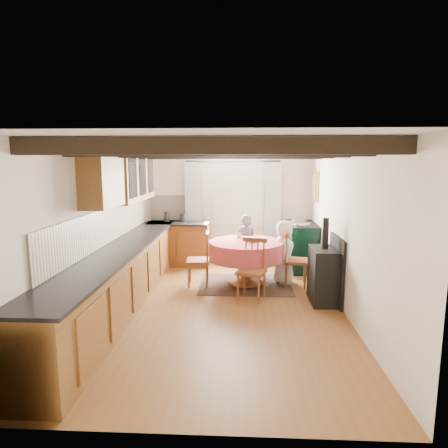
# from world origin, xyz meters

# --- Properties ---
(floor) EXTENTS (3.60, 5.50, 0.00)m
(floor) POSITION_xyz_m (0.00, 0.00, 0.00)
(floor) COLOR brown
(floor) RESTS_ON ground
(ceiling) EXTENTS (3.60, 5.50, 0.00)m
(ceiling) POSITION_xyz_m (0.00, 0.00, 2.40)
(ceiling) COLOR white
(ceiling) RESTS_ON ground
(wall_back) EXTENTS (3.60, 0.00, 2.40)m
(wall_back) POSITION_xyz_m (0.00, 2.75, 1.20)
(wall_back) COLOR silver
(wall_back) RESTS_ON ground
(wall_front) EXTENTS (3.60, 0.00, 2.40)m
(wall_front) POSITION_xyz_m (0.00, -2.75, 1.20)
(wall_front) COLOR silver
(wall_front) RESTS_ON ground
(wall_left) EXTENTS (0.00, 5.50, 2.40)m
(wall_left) POSITION_xyz_m (-1.80, 0.00, 1.20)
(wall_left) COLOR silver
(wall_left) RESTS_ON ground
(wall_right) EXTENTS (0.00, 5.50, 2.40)m
(wall_right) POSITION_xyz_m (1.80, 0.00, 1.20)
(wall_right) COLOR silver
(wall_right) RESTS_ON ground
(beam_a) EXTENTS (3.60, 0.16, 0.16)m
(beam_a) POSITION_xyz_m (0.00, -2.00, 2.31)
(beam_a) COLOR black
(beam_a) RESTS_ON ceiling
(beam_b) EXTENTS (3.60, 0.16, 0.16)m
(beam_b) POSITION_xyz_m (0.00, -1.00, 2.31)
(beam_b) COLOR black
(beam_b) RESTS_ON ceiling
(beam_c) EXTENTS (3.60, 0.16, 0.16)m
(beam_c) POSITION_xyz_m (0.00, 0.00, 2.31)
(beam_c) COLOR black
(beam_c) RESTS_ON ceiling
(beam_d) EXTENTS (3.60, 0.16, 0.16)m
(beam_d) POSITION_xyz_m (0.00, 1.00, 2.31)
(beam_d) COLOR black
(beam_d) RESTS_ON ceiling
(beam_e) EXTENTS (3.60, 0.16, 0.16)m
(beam_e) POSITION_xyz_m (0.00, 2.00, 2.31)
(beam_e) COLOR black
(beam_e) RESTS_ON ceiling
(splash_left) EXTENTS (0.02, 4.50, 0.55)m
(splash_left) POSITION_xyz_m (-1.78, 0.30, 1.20)
(splash_left) COLOR beige
(splash_left) RESTS_ON wall_left
(splash_back) EXTENTS (1.40, 0.02, 0.55)m
(splash_back) POSITION_xyz_m (-1.00, 2.73, 1.20)
(splash_back) COLOR beige
(splash_back) RESTS_ON wall_back
(base_cabinet_left) EXTENTS (0.60, 5.30, 0.88)m
(base_cabinet_left) POSITION_xyz_m (-1.50, 0.00, 0.44)
(base_cabinet_left) COLOR brown
(base_cabinet_left) RESTS_ON floor
(base_cabinet_back) EXTENTS (1.30, 0.60, 0.88)m
(base_cabinet_back) POSITION_xyz_m (-1.05, 2.45, 0.44)
(base_cabinet_back) COLOR brown
(base_cabinet_back) RESTS_ON floor
(worktop_left) EXTENTS (0.64, 5.30, 0.04)m
(worktop_left) POSITION_xyz_m (-1.48, 0.00, 0.90)
(worktop_left) COLOR black
(worktop_left) RESTS_ON base_cabinet_left
(worktop_back) EXTENTS (1.30, 0.64, 0.04)m
(worktop_back) POSITION_xyz_m (-1.05, 2.43, 0.90)
(worktop_back) COLOR black
(worktop_back) RESTS_ON base_cabinet_back
(wall_cabinet_glass) EXTENTS (0.34, 1.80, 0.90)m
(wall_cabinet_glass) POSITION_xyz_m (-1.63, 1.20, 1.95)
(wall_cabinet_glass) COLOR brown
(wall_cabinet_glass) RESTS_ON wall_left
(wall_cabinet_solid) EXTENTS (0.34, 0.90, 0.70)m
(wall_cabinet_solid) POSITION_xyz_m (-1.63, -0.30, 1.90)
(wall_cabinet_solid) COLOR brown
(wall_cabinet_solid) RESTS_ON wall_left
(window_frame) EXTENTS (1.34, 0.03, 1.54)m
(window_frame) POSITION_xyz_m (0.10, 2.73, 1.60)
(window_frame) COLOR white
(window_frame) RESTS_ON wall_back
(window_pane) EXTENTS (1.20, 0.01, 1.40)m
(window_pane) POSITION_xyz_m (0.10, 2.74, 1.60)
(window_pane) COLOR white
(window_pane) RESTS_ON wall_back
(curtain_left) EXTENTS (0.35, 0.10, 2.10)m
(curtain_left) POSITION_xyz_m (-0.75, 2.65, 1.10)
(curtain_left) COLOR #B4B4B4
(curtain_left) RESTS_ON wall_back
(curtain_right) EXTENTS (0.35, 0.10, 2.10)m
(curtain_right) POSITION_xyz_m (0.95, 2.65, 1.10)
(curtain_right) COLOR #B4B4B4
(curtain_right) RESTS_ON wall_back
(curtain_rod) EXTENTS (2.00, 0.03, 0.03)m
(curtain_rod) POSITION_xyz_m (0.10, 2.65, 2.20)
(curtain_rod) COLOR black
(curtain_rod) RESTS_ON wall_back
(wall_picture) EXTENTS (0.04, 0.50, 0.60)m
(wall_picture) POSITION_xyz_m (1.77, 2.30, 1.70)
(wall_picture) COLOR gold
(wall_picture) RESTS_ON wall_right
(wall_plate) EXTENTS (0.30, 0.02, 0.30)m
(wall_plate) POSITION_xyz_m (1.05, 2.72, 1.70)
(wall_plate) COLOR silver
(wall_plate) RESTS_ON wall_back
(rug) EXTENTS (1.62, 1.26, 0.01)m
(rug) POSITION_xyz_m (0.37, 1.12, 0.01)
(rug) COLOR #4D4534
(rug) RESTS_ON floor
(dining_table) EXTENTS (1.31, 1.31, 0.79)m
(dining_table) POSITION_xyz_m (0.37, 1.12, 0.39)
(dining_table) COLOR #B84F3F
(dining_table) RESTS_ON floor
(chair_near) EXTENTS (0.54, 0.55, 0.98)m
(chair_near) POSITION_xyz_m (0.46, 0.38, 0.49)
(chair_near) COLOR brown
(chair_near) RESTS_ON floor
(chair_left) EXTENTS (0.46, 0.44, 0.96)m
(chair_left) POSITION_xyz_m (-0.47, 1.06, 0.48)
(chair_left) COLOR brown
(chair_left) RESTS_ON floor
(chair_right) EXTENTS (0.49, 0.48, 0.98)m
(chair_right) POSITION_xyz_m (1.26, 1.11, 0.49)
(chair_right) COLOR brown
(chair_right) RESTS_ON floor
(aga_range) EXTENTS (0.68, 1.05, 0.97)m
(aga_range) POSITION_xyz_m (1.47, 2.19, 0.49)
(aga_range) COLOR black
(aga_range) RESTS_ON floor
(cast_iron_stove) EXTENTS (0.40, 0.67, 1.33)m
(cast_iron_stove) POSITION_xyz_m (1.58, 0.32, 0.67)
(cast_iron_stove) COLOR black
(cast_iron_stove) RESTS_ON floor
(child_far) EXTENTS (0.47, 0.34, 1.18)m
(child_far) POSITION_xyz_m (0.38, 1.81, 0.59)
(child_far) COLOR slate
(child_far) RESTS_ON floor
(child_right) EXTENTS (0.42, 0.59, 1.15)m
(child_right) POSITION_xyz_m (1.06, 1.25, 0.58)
(child_right) COLOR silver
(child_right) RESTS_ON floor
(bowl_a) EXTENTS (0.25, 0.25, 0.05)m
(bowl_a) POSITION_xyz_m (0.41, 1.25, 0.81)
(bowl_a) COLOR silver
(bowl_a) RESTS_ON dining_table
(bowl_b) EXTENTS (0.24, 0.24, 0.06)m
(bowl_b) POSITION_xyz_m (0.47, 1.06, 0.82)
(bowl_b) COLOR silver
(bowl_b) RESTS_ON dining_table
(cup) EXTENTS (0.12, 0.12, 0.09)m
(cup) POSITION_xyz_m (0.24, 1.52, 0.83)
(cup) COLOR silver
(cup) RESTS_ON dining_table
(canister_tall) EXTENTS (0.13, 0.13, 0.22)m
(canister_tall) POSITION_xyz_m (-1.31, 2.51, 1.03)
(canister_tall) COLOR #262628
(canister_tall) RESTS_ON worktop_back
(canister_wide) EXTENTS (0.16, 0.16, 0.18)m
(canister_wide) POSITION_xyz_m (-0.95, 2.53, 1.01)
(canister_wide) COLOR #262628
(canister_wide) RESTS_ON worktop_back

